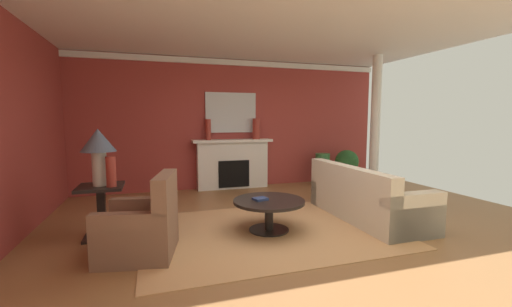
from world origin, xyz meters
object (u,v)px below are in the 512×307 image
Objects in this scene: fireplace at (233,165)px; vase_mantel_left at (208,130)px; vase_mantel_right at (256,129)px; potted_plant at (347,164)px; mantel_mirror at (231,113)px; side_table at (102,208)px; vase_on_side_table at (111,172)px; table_lamp at (98,146)px; armchair_near_window at (142,229)px; vase_tall_corner at (322,169)px; sofa at (365,200)px; coffee_table at (269,208)px.

fireplace is 0.98m from vase_mantel_left.
potted_plant is (2.17, -0.35, -0.86)m from vase_mantel_right.
fireplace is 1.55× the size of mantel_mirror.
vase_mantel_right reaches higher than fireplace.
vase_on_side_table is at bearing -38.66° from side_table.
vase_mantel_right is (2.93, 2.41, 0.95)m from side_table.
vase_on_side_table is (0.15, -0.12, -0.33)m from table_lamp.
armchair_near_window is (-1.86, -3.36, -1.41)m from mantel_mirror.
sofa is at bearing -104.73° from vase_tall_corner.
potted_plant is at bearing -8.36° from fireplace.
fireplace is 1.89× the size of armchair_near_window.
armchair_near_window is (-1.86, -3.24, -0.22)m from fireplace.
vase_mantel_left is (-0.36, 2.87, 1.01)m from coffee_table.
armchair_near_window is (-3.31, -0.40, 0.01)m from sofa.
sofa is at bearing -4.02° from vase_on_side_table.
armchair_near_window is at bearing -143.58° from vase_tall_corner.
vase_mantel_left is 2.85m from vase_tall_corner.
vase_tall_corner is at bearing 25.59° from table_lamp.
armchair_near_window is 1.31m from table_lamp.
vase_on_side_table is (-3.69, 0.26, 0.60)m from sofa.
vase_mantel_right is (-0.91, 2.79, 1.05)m from sofa.
potted_plant is (4.58, 2.84, 0.19)m from armchair_near_window.
fireplace is at bearing 45.89° from table_lamp.
mantel_mirror is at bearing 90.00° from fireplace.
fireplace is 3.84× the size of vase_mantel_right.
potted_plant is at bearing 21.94° from table_lamp.
vase_mantel_right is at bearing 75.65° from coffee_table.
vase_on_side_table is at bearing 170.38° from coffee_table.
fireplace is at bearing 86.37° from coffee_table.
vase_mantel_left is (1.83, 2.41, 0.94)m from side_table.
potted_plant is at bearing 23.71° from vase_on_side_table.
vase_mantel_left is at bearing 67.71° from armchair_near_window.
coffee_table is at bearing -131.35° from vase_tall_corner.
potted_plant is at bearing 31.76° from armchair_near_window.
coffee_table is 3.14m from vase_mantel_right.
fireplace is at bearing 49.11° from vase_on_side_table.
armchair_near_window is at bearing -118.94° from mantel_mirror.
vase_mantel_right reaches higher than side_table.
fireplace is at bearing 117.20° from sofa.
table_lamp is (-2.20, 0.47, 0.89)m from coffee_table.
vase_on_side_table reaches higher than side_table.
vase_mantel_right is at bearing 170.98° from vase_tall_corner.
vase_mantel_left reaches higher than coffee_table.
mantel_mirror reaches higher than side_table.
vase_tall_corner is at bearing 27.60° from vase_on_side_table.
potted_plant is (5.11, 2.06, 0.09)m from side_table.
vase_on_side_table is at bearing -129.60° from mantel_mirror.
table_lamp is 0.99× the size of vase_tall_corner.
fireplace is 2.94m from coffee_table.
table_lamp is (-2.38, -2.46, 0.69)m from fireplace.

